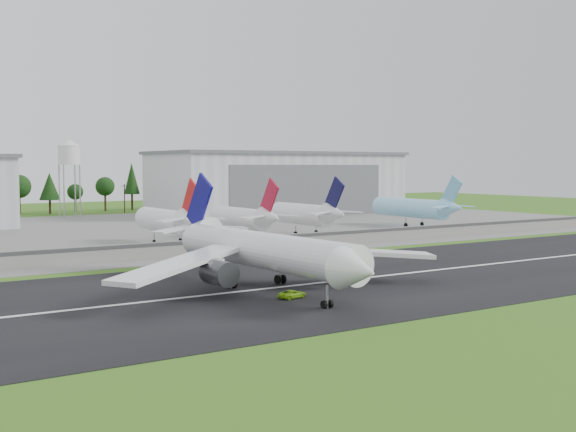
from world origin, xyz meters
TOP-DOWN VIEW (x-y plane):
  - ground at (0.00, 0.00)m, footprint 600.00×600.00m
  - runway at (0.00, 10.00)m, footprint 320.00×60.00m
  - runway_centerline at (0.00, 10.00)m, footprint 220.00×1.00m
  - apron at (0.00, 120.00)m, footprint 320.00×150.00m
  - blast_fence at (0.00, 54.99)m, footprint 240.00×0.61m
  - hangar_east at (75.00, 164.92)m, footprint 102.00×47.00m
  - water_tower at (-5.00, 185.00)m, footprint 8.40×8.40m
  - utility_poles at (0.00, 200.00)m, footprint 230.00×3.00m
  - treeline at (0.00, 215.00)m, footprint 320.00×16.00m
  - main_airliner at (-25.91, 9.56)m, footprint 57.20×59.22m
  - ground_vehicle at (-26.70, 0.91)m, footprint 4.82×2.97m
  - parked_jet_red_a at (-12.60, 76.57)m, footprint 7.36×31.29m
  - parked_jet_red_b at (8.99, 76.54)m, footprint 7.36×31.29m
  - parked_jet_navy at (29.08, 76.58)m, footprint 7.36×31.29m
  - parked_jet_skyblue at (74.44, 81.59)m, footprint 7.36×37.29m

SIDE VIEW (x-z plane):
  - ground at x=0.00m, z-range 0.00..0.00m
  - utility_poles at x=0.00m, z-range -6.00..6.00m
  - treeline at x=0.00m, z-range -11.00..11.00m
  - runway at x=0.00m, z-range 0.00..0.10m
  - apron at x=0.00m, z-range 0.00..0.10m
  - runway_centerline at x=0.00m, z-range 0.10..0.12m
  - ground_vehicle at x=-26.70m, z-range 0.10..1.35m
  - blast_fence at x=0.00m, z-range 0.06..3.56m
  - main_airliner at x=-25.91m, z-range -4.19..13.98m
  - parked_jet_red_b at x=8.99m, z-range -2.22..14.35m
  - parked_jet_red_a at x=-12.60m, z-range -2.15..14.57m
  - parked_jet_navy at x=29.08m, z-range -2.12..14.66m
  - parked_jet_skyblue at x=74.44m, z-range -2.14..14.71m
  - hangar_east at x=75.00m, z-range 0.03..25.23m
  - water_tower at x=-5.00m, z-range 9.85..39.25m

